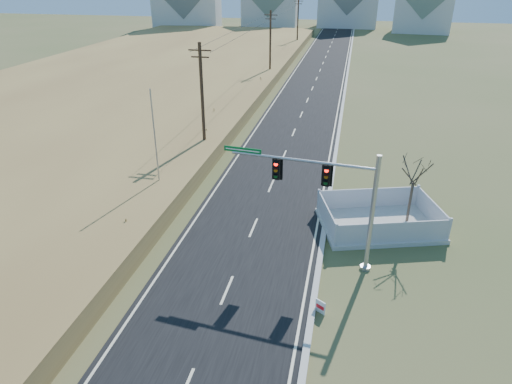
% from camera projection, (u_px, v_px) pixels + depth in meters
% --- Properties ---
extents(ground, '(260.00, 260.00, 0.00)m').
position_uv_depth(ground, '(237.00, 267.00, 23.64)').
color(ground, '#435127').
rests_on(ground, ground).
extents(road, '(8.00, 180.00, 0.06)m').
position_uv_depth(road, '(319.00, 73.00, 67.56)').
color(road, black).
rests_on(road, ground).
extents(curb, '(0.30, 180.00, 0.18)m').
position_uv_depth(curb, '(347.00, 74.00, 66.77)').
color(curb, '#B2AFA8').
rests_on(curb, ground).
extents(reed_marsh, '(38.00, 110.00, 1.30)m').
position_uv_depth(reed_marsh, '(139.00, 76.00, 62.95)').
color(reed_marsh, '#9F8547').
rests_on(reed_marsh, ground).
extents(utility_pole_near, '(1.80, 0.26, 9.00)m').
position_uv_depth(utility_pole_near, '(202.00, 99.00, 35.97)').
color(utility_pole_near, '#422D1E').
rests_on(utility_pole_near, ground).
extents(utility_pole_mid, '(1.80, 0.26, 9.00)m').
position_uv_depth(utility_pole_mid, '(270.00, 44.00, 62.33)').
color(utility_pole_mid, '#422D1E').
rests_on(utility_pole_mid, ground).
extents(utility_pole_far, '(1.80, 0.26, 9.00)m').
position_uv_depth(utility_pole_far, '(298.00, 22.00, 88.69)').
color(utility_pole_far, '#422D1E').
rests_on(utility_pole_far, ground).
extents(condo_ne, '(14.12, 10.51, 16.52)m').
position_uv_depth(condo_ne, '(424.00, 2.00, 108.31)').
color(condo_ne, silver).
rests_on(condo_ne, ground).
extents(traffic_signal_mast, '(7.85, 1.14, 6.28)m').
position_uv_depth(traffic_signal_mast, '(336.00, 195.00, 22.28)').
color(traffic_signal_mast, '#9EA0A5').
rests_on(traffic_signal_mast, ground).
extents(fence_enclosure, '(7.77, 6.38, 1.54)m').
position_uv_depth(fence_enclosure, '(379.00, 223.00, 27.17)').
color(fence_enclosure, '#B7B5AD').
rests_on(fence_enclosure, ground).
extents(open_sign, '(0.47, 0.33, 0.65)m').
position_uv_depth(open_sign, '(320.00, 307.00, 20.34)').
color(open_sign, white).
rests_on(open_sign, ground).
extents(flagpole, '(0.33, 0.33, 7.38)m').
position_uv_depth(flagpole, '(157.00, 157.00, 29.55)').
color(flagpole, '#B7B5AD').
rests_on(flagpole, ground).
extents(bare_tree, '(1.92, 1.92, 5.09)m').
position_uv_depth(bare_tree, '(415.00, 170.00, 24.68)').
color(bare_tree, '#4C3F33').
rests_on(bare_tree, ground).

